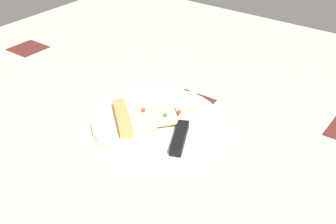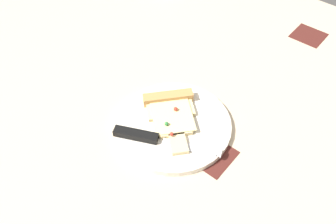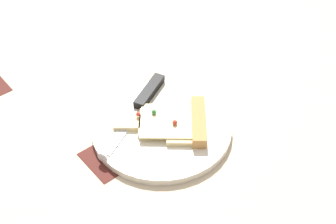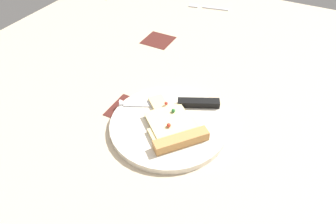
# 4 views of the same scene
# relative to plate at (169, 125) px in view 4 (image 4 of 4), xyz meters

# --- Properties ---
(ground_plane) EXTENTS (1.59, 1.59, 0.03)m
(ground_plane) POSITION_rel_plate_xyz_m (-0.07, -0.05, -0.02)
(ground_plane) COLOR #C6B293
(ground_plane) RESTS_ON ground
(plate) EXTENTS (0.27, 0.27, 0.01)m
(plate) POSITION_rel_plate_xyz_m (0.00, 0.00, 0.00)
(plate) COLOR silver
(plate) RESTS_ON ground_plane
(pizza_slice) EXTENTS (0.18, 0.17, 0.02)m
(pizza_slice) POSITION_rel_plate_xyz_m (-0.02, 0.02, 0.02)
(pizza_slice) COLOR beige
(pizza_slice) RESTS_ON plate
(knife) EXTENTS (0.23, 0.12, 0.02)m
(knife) POSITION_rel_plate_xyz_m (0.00, -0.06, 0.01)
(knife) COLOR silver
(knife) RESTS_ON plate
(fork) EXTENTS (0.15, 0.05, 0.01)m
(fork) POSITION_rel_plate_xyz_m (0.17, -0.64, -0.00)
(fork) COLOR silver
(fork) RESTS_ON ground_plane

